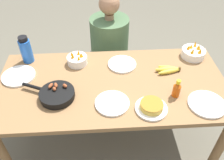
{
  "coord_description": "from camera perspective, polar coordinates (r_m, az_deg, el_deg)",
  "views": [
    {
      "loc": [
        -0.08,
        -1.28,
        1.9
      ],
      "look_at": [
        0.0,
        0.0,
        0.75
      ],
      "focal_mm": 38.0,
      "sensor_mm": 36.0,
      "label": 1
    }
  ],
  "objects": [
    {
      "name": "empty_plate_near_front",
      "position": [
        1.59,
        0.03,
        -5.6
      ],
      "size": [
        0.23,
        0.23,
        0.02
      ],
      "color": "white",
      "rests_on": "dining_table"
    },
    {
      "name": "hot_sauce_bottle",
      "position": [
        1.67,
        15.32,
        -2.12
      ],
      "size": [
        0.05,
        0.05,
        0.14
      ],
      "color": "#C64C0F",
      "rests_on": "dining_table"
    },
    {
      "name": "empty_plate_mid_edge",
      "position": [
        1.92,
        -21.56,
        0.93
      ],
      "size": [
        0.25,
        0.25,
        0.02
      ],
      "color": "white",
      "rests_on": "dining_table"
    },
    {
      "name": "fruit_bowl_citrus",
      "position": [
        1.92,
        -8.37,
        4.89
      ],
      "size": [
        0.16,
        0.16,
        0.11
      ],
      "color": "white",
      "rests_on": "dining_table"
    },
    {
      "name": "empty_plate_far_left",
      "position": [
        1.7,
        21.83,
        -5.4
      ],
      "size": [
        0.25,
        0.25,
        0.02
      ],
      "color": "white",
      "rests_on": "dining_table"
    },
    {
      "name": "skillet",
      "position": [
        1.66,
        -13.22,
        -3.34
      ],
      "size": [
        0.38,
        0.24,
        0.08
      ],
      "rotation": [
        0.0,
        0.0,
        2.72
      ],
      "color": "black",
      "rests_on": "dining_table"
    },
    {
      "name": "fruit_bowl_mango",
      "position": [
        2.09,
        18.97,
        6.26
      ],
      "size": [
        0.19,
        0.19,
        0.12
      ],
      "color": "white",
      "rests_on": "dining_table"
    },
    {
      "name": "person_figure",
      "position": [
        2.45,
        -0.58,
        5.46
      ],
      "size": [
        0.4,
        0.4,
        1.12
      ],
      "color": "black",
      "rests_on": "ground_plane"
    },
    {
      "name": "frittata_plate_center",
      "position": [
        1.57,
        9.46,
        -6.37
      ],
      "size": [
        0.21,
        0.21,
        0.06
      ],
      "color": "white",
      "rests_on": "dining_table"
    },
    {
      "name": "dining_table",
      "position": [
        1.81,
        -0.0,
        -2.98
      ],
      "size": [
        1.69,
        0.81,
        0.72
      ],
      "color": "olive",
      "rests_on": "ground_plane"
    },
    {
      "name": "banana_bunch",
      "position": [
        1.88,
        13.54,
        2.45
      ],
      "size": [
        0.2,
        0.12,
        0.04
      ],
      "color": "gold",
      "rests_on": "dining_table"
    },
    {
      "name": "empty_plate_far_right",
      "position": [
        1.9,
        2.43,
        3.82
      ],
      "size": [
        0.23,
        0.23,
        0.02
      ],
      "color": "white",
      "rests_on": "dining_table"
    },
    {
      "name": "water_bottle",
      "position": [
        2.01,
        -20.0,
        6.82
      ],
      "size": [
        0.09,
        0.09,
        0.22
      ],
      "color": "blue",
      "rests_on": "dining_table"
    },
    {
      "name": "ground_plane",
      "position": [
        2.29,
        -0.0,
        -14.13
      ],
      "size": [
        14.0,
        14.0,
        0.0
      ],
      "primitive_type": "plane",
      "color": "#666051"
    }
  ]
}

